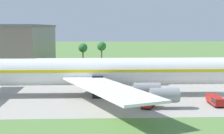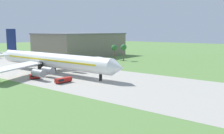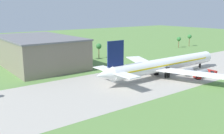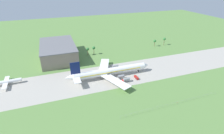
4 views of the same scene
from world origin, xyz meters
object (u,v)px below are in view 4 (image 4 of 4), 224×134
(fuel_truck, at_px, (123,81))
(no_stopping_sign, at_px, (177,103))
(terminal_building, at_px, (58,51))
(baggage_tug, at_px, (136,78))
(regional_aircraft, at_px, (6,82))
(jet_airliner, at_px, (109,71))

(fuel_truck, xyz_separation_m, no_stopping_sign, (24.96, -40.46, -0.01))
(fuel_truck, xyz_separation_m, terminal_building, (-47.75, 73.20, 7.26))
(no_stopping_sign, relative_size, terminal_building, 0.03)
(baggage_tug, distance_m, fuel_truck, 14.14)
(regional_aircraft, xyz_separation_m, terminal_building, (46.78, 43.91, 5.42))
(fuel_truck, distance_m, no_stopping_sign, 47.54)
(regional_aircraft, height_order, baggage_tug, regional_aircraft)
(jet_airliner, relative_size, no_stopping_sign, 47.31)
(jet_airliner, xyz_separation_m, regional_aircraft, (-86.85, 15.99, -2.60))
(baggage_tug, relative_size, fuel_truck, 1.47)
(jet_airliner, distance_m, baggage_tug, 24.95)
(fuel_truck, height_order, terminal_building, terminal_building)
(fuel_truck, bearing_deg, regional_aircraft, 162.78)
(jet_airliner, height_order, fuel_truck, jet_airliner)
(regional_aircraft, xyz_separation_m, fuel_truck, (94.52, -29.29, -1.84))
(no_stopping_sign, bearing_deg, regional_aircraft, 149.72)
(no_stopping_sign, bearing_deg, fuel_truck, 121.67)
(jet_airliner, relative_size, terminal_building, 1.30)
(regional_aircraft, height_order, terminal_building, terminal_building)
(regional_aircraft, distance_m, terminal_building, 64.39)
(no_stopping_sign, distance_m, terminal_building, 135.12)
(regional_aircraft, xyz_separation_m, no_stopping_sign, (119.48, -69.76, -1.85))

